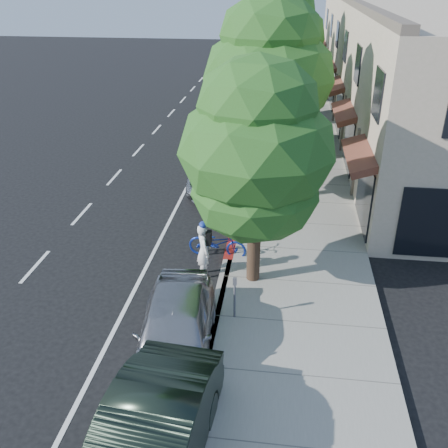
% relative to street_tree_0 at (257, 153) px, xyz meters
% --- Properties ---
extents(ground, '(120.00, 120.00, 0.00)m').
position_rel_street_tree_0_xyz_m(ground, '(-0.90, 2.00, -4.16)').
color(ground, black).
rests_on(ground, ground).
extents(sidewalk, '(4.60, 56.00, 0.15)m').
position_rel_street_tree_0_xyz_m(sidewalk, '(1.40, 10.00, -4.09)').
color(sidewalk, gray).
rests_on(sidewalk, ground).
extents(curb, '(0.30, 56.00, 0.15)m').
position_rel_street_tree_0_xyz_m(curb, '(-0.90, 10.00, -4.09)').
color(curb, '#9E998E').
rests_on(curb, ground).
extents(curb_red_segment, '(0.32, 4.00, 0.15)m').
position_rel_street_tree_0_xyz_m(curb_red_segment, '(-0.90, 3.00, -4.09)').
color(curb_red_segment, maroon).
rests_on(curb_red_segment, ground).
extents(storefront_building, '(10.00, 36.00, 7.00)m').
position_rel_street_tree_0_xyz_m(storefront_building, '(8.70, 20.00, -0.66)').
color(storefront_building, beige).
rests_on(storefront_building, ground).
extents(street_tree_0, '(4.35, 4.35, 6.81)m').
position_rel_street_tree_0_xyz_m(street_tree_0, '(0.00, 0.00, 0.00)').
color(street_tree_0, black).
rests_on(street_tree_0, ground).
extents(street_tree_1, '(4.95, 4.95, 8.08)m').
position_rel_street_tree_0_xyz_m(street_tree_1, '(-0.00, 6.00, 0.82)').
color(street_tree_1, black).
rests_on(street_tree_1, ground).
extents(street_tree_2, '(4.91, 4.91, 6.87)m').
position_rel_street_tree_0_xyz_m(street_tree_2, '(0.00, 12.00, -0.08)').
color(street_tree_2, black).
rests_on(street_tree_2, ground).
extents(street_tree_3, '(5.48, 5.48, 8.37)m').
position_rel_street_tree_0_xyz_m(street_tree_3, '(-0.00, 18.00, 0.92)').
color(street_tree_3, black).
rests_on(street_tree_3, ground).
extents(street_tree_4, '(4.22, 4.22, 6.78)m').
position_rel_street_tree_0_xyz_m(street_tree_4, '(-0.00, 24.00, 0.01)').
color(street_tree_4, black).
rests_on(street_tree_4, ground).
extents(street_tree_5, '(5.11, 5.11, 6.96)m').
position_rel_street_tree_0_xyz_m(street_tree_5, '(-0.00, 30.00, -0.05)').
color(street_tree_5, black).
rests_on(street_tree_5, ground).
extents(cyclist, '(0.63, 0.76, 1.77)m').
position_rel_street_tree_0_xyz_m(cyclist, '(-1.55, 0.20, -3.28)').
color(cyclist, white).
rests_on(cyclist, ground).
extents(bicycle, '(2.03, 0.90, 1.03)m').
position_rel_street_tree_0_xyz_m(bicycle, '(-1.30, 1.41, -3.65)').
color(bicycle, navy).
rests_on(bicycle, ground).
extents(silver_suv, '(3.00, 5.60, 1.49)m').
position_rel_street_tree_0_xyz_m(silver_suv, '(-1.80, 7.50, -3.42)').
color(silver_suv, '#A2A2A7').
rests_on(silver_suv, ground).
extents(dark_sedan, '(2.32, 5.17, 1.65)m').
position_rel_street_tree_0_xyz_m(dark_sedan, '(-1.84, 11.03, -3.34)').
color(dark_sedan, black).
rests_on(dark_sedan, ground).
extents(white_pickup, '(2.98, 6.43, 1.82)m').
position_rel_street_tree_0_xyz_m(white_pickup, '(-1.40, 17.00, -3.25)').
color(white_pickup, white).
rests_on(white_pickup, ground).
extents(dark_suv_far, '(2.03, 4.77, 1.61)m').
position_rel_street_tree_0_xyz_m(dark_suv_far, '(-1.97, 24.28, -3.36)').
color(dark_suv_far, black).
rests_on(dark_suv_far, ground).
extents(near_car_a, '(2.28, 4.76, 1.57)m').
position_rel_street_tree_0_xyz_m(near_car_a, '(-1.64, -3.50, -3.38)').
color(near_car_a, '#9E9EA2').
rests_on(near_car_a, ground).
extents(pedestrian, '(1.07, 0.97, 1.80)m').
position_rel_street_tree_0_xyz_m(pedestrian, '(1.98, 11.29, -3.12)').
color(pedestrian, black).
rests_on(pedestrian, sidewalk).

